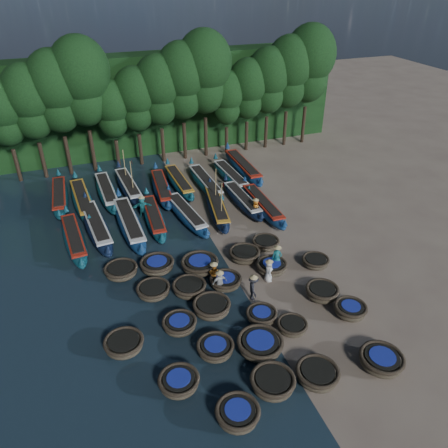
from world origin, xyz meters
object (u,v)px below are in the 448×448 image
object	(u,v)px
coracle_17	(226,281)
long_boat_17	(243,167)
long_boat_6	(217,207)
long_boat_10	(82,200)
coracle_15	(153,290)
coracle_18	(272,267)
fisherman_1	(277,257)
long_boat_14	(179,182)
fisherman_4	(220,282)
fisherman_3	(253,287)
coracle_9	(350,310)
long_boat_2	(96,226)
long_boat_16	(231,176)
coracle_23	(244,254)
long_boat_11	(107,192)
fisherman_2	(214,273)
coracle_21	(157,265)
coracle_20	(121,271)
long_boat_12	(128,186)
coracle_10	(124,344)
coracle_24	(266,243)
coracle_12	(212,307)
fisherman_6	(255,207)
coracle_4	(381,360)
coracle_8	(292,326)
fisherman_5	(142,206)
long_boat_15	(205,182)
long_boat_4	(154,217)
coracle_1	(238,414)
coracle_2	(273,382)
long_boat_3	(129,223)
coracle_16	(189,288)
coracle_19	(315,261)
long_boat_1	(74,238)
long_boat_8	(263,205)
long_boat_5	(186,214)
long_boat_7	(242,200)
coracle_5	(179,382)
long_boat_13	(162,188)
coracle_3	(317,374)
coracle_6	(215,348)
coracle_13	(262,315)

from	to	relation	value
coracle_17	long_boat_17	size ratio (longest dim) A/B	0.27
long_boat_6	long_boat_10	size ratio (longest dim) A/B	0.92
coracle_15	long_boat_6	bearing A→B (deg)	49.66
coracle_18	fisherman_1	distance (m)	0.72
long_boat_6	long_boat_14	xyz separation A→B (m)	(-1.67, 5.76, -0.02)
coracle_18	fisherman_4	size ratio (longest dim) A/B	1.18
fisherman_3	coracle_9	bearing A→B (deg)	-113.63
long_boat_2	long_boat_16	size ratio (longest dim) A/B	1.10
coracle_23	long_boat_11	bearing A→B (deg)	121.44
fisherman_2	fisherman_4	bearing A→B (deg)	131.27
coracle_21	coracle_17	bearing A→B (deg)	-40.20
coracle_20	long_boat_12	world-z (taller)	long_boat_12
coracle_10	long_boat_16	size ratio (longest dim) A/B	0.27
coracle_21	long_boat_2	xyz separation A→B (m)	(-3.30, 6.21, 0.14)
coracle_24	coracle_12	bearing A→B (deg)	-138.51
fisherman_6	coracle_4	bearing A→B (deg)	-149.14
coracle_4	coracle_8	world-z (taller)	coracle_4
fisherman_4	fisherman_5	distance (m)	11.43
coracle_4	long_boat_15	distance (m)	22.64
long_boat_4	fisherman_3	bearing A→B (deg)	-68.15
coracle_21	long_boat_14	size ratio (longest dim) A/B	0.30
coracle_23	fisherman_5	distance (m)	9.99
coracle_1	coracle_2	distance (m)	2.42
coracle_15	long_boat_14	bearing A→B (deg)	69.03
long_boat_2	long_boat_3	world-z (taller)	long_boat_3
coracle_10	coracle_8	bearing A→B (deg)	-11.43
coracle_16	coracle_19	world-z (taller)	coracle_16
long_boat_3	long_boat_4	distance (m)	2.03
coracle_16	coracle_23	xyz separation A→B (m)	(4.57, 2.13, 0.00)
coracle_4	long_boat_1	world-z (taller)	long_boat_1
coracle_21	long_boat_8	size ratio (longest dim) A/B	0.29
coracle_23	fisherman_5	size ratio (longest dim) A/B	1.22
long_boat_5	long_boat_3	bearing A→B (deg)	172.87
long_boat_7	coracle_19	bearing A→B (deg)	-83.47
long_boat_4	long_boat_11	bearing A→B (deg)	120.30
coracle_2	fisherman_2	size ratio (longest dim) A/B	1.42
long_boat_10	fisherman_1	bearing A→B (deg)	-53.28
coracle_5	fisherman_2	distance (m)	8.22
long_boat_13	fisherman_5	xyz separation A→B (m)	(-2.35, -3.42, 0.37)
coracle_19	long_boat_1	bearing A→B (deg)	151.44
coracle_3	fisherman_6	world-z (taller)	fisherman_6
coracle_10	long_boat_7	xyz separation A→B (m)	(11.92, 12.73, 0.10)
coracle_1	fisherman_5	bearing A→B (deg)	91.33
coracle_10	long_boat_13	distance (m)	18.19
coracle_6	long_boat_15	size ratio (longest dim) A/B	0.27
coracle_18	coracle_12	bearing A→B (deg)	-154.41
long_boat_6	long_boat_12	size ratio (longest dim) A/B	0.97
coracle_3	long_boat_2	size ratio (longest dim) A/B	0.27
coracle_3	coracle_9	world-z (taller)	coracle_3
coracle_1	coracle_13	bearing A→B (deg)	56.49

